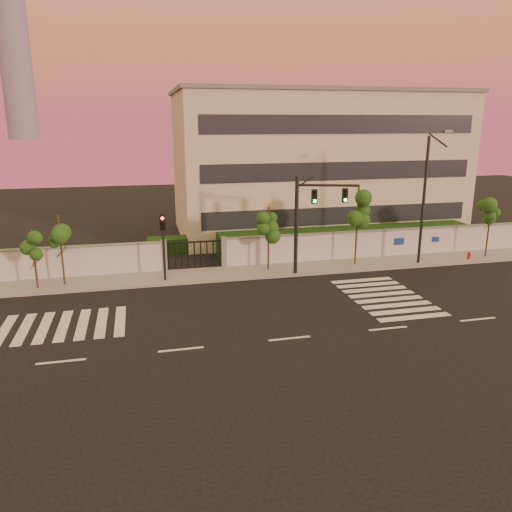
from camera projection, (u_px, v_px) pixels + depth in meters
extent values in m
plane|color=black|center=(289.00, 339.00, 23.10)|extent=(120.00, 120.00, 0.00)
cube|color=gray|center=(243.00, 272.00, 32.94)|extent=(60.00, 3.00, 0.15)
cube|color=#BABDC2|center=(428.00, 242.00, 37.33)|extent=(31.00, 0.30, 2.00)
cube|color=slate|center=(429.00, 228.00, 37.05)|extent=(31.00, 0.36, 0.12)
cube|color=slate|center=(164.00, 256.00, 32.97)|extent=(0.35, 0.35, 2.20)
cube|color=slate|center=(224.00, 253.00, 33.86)|extent=(0.35, 0.35, 2.20)
cube|color=#11340F|center=(346.00, 239.00, 38.48)|extent=(20.00, 2.00, 1.80)
cube|color=#11340F|center=(187.00, 244.00, 38.24)|extent=(6.00, 1.50, 1.20)
cube|color=beige|center=(315.00, 165.00, 44.19)|extent=(24.00, 12.00, 12.00)
cube|color=#262D38|center=(340.00, 216.00, 39.45)|extent=(22.00, 0.08, 1.40)
cube|color=#262D38|center=(342.00, 171.00, 38.54)|extent=(22.00, 0.08, 1.40)
cube|color=#262D38|center=(344.00, 124.00, 37.62)|extent=(22.00, 0.08, 1.40)
cube|color=slate|center=(317.00, 92.00, 42.59)|extent=(24.40, 12.40, 0.30)
cylinder|color=slate|center=(12.00, 30.00, 257.18)|extent=(16.00, 16.00, 110.00)
cube|color=silver|center=(4.00, 331.00, 23.94)|extent=(0.50, 4.00, 0.02)
cube|color=silver|center=(24.00, 329.00, 24.14)|extent=(0.50, 4.00, 0.02)
cube|color=silver|center=(44.00, 327.00, 24.34)|extent=(0.50, 4.00, 0.02)
cube|color=silver|center=(64.00, 326.00, 24.54)|extent=(0.50, 4.00, 0.02)
cube|color=silver|center=(83.00, 324.00, 24.74)|extent=(0.50, 4.00, 0.02)
cube|color=silver|center=(102.00, 322.00, 24.94)|extent=(0.50, 4.00, 0.02)
cube|color=silver|center=(120.00, 321.00, 25.14)|extent=(0.50, 4.00, 0.02)
cube|color=silver|center=(414.00, 317.00, 25.59)|extent=(4.00, 0.50, 0.02)
cube|color=silver|center=(405.00, 311.00, 26.44)|extent=(4.00, 0.50, 0.02)
cube|color=silver|center=(397.00, 305.00, 27.28)|extent=(4.00, 0.50, 0.02)
cube|color=silver|center=(389.00, 299.00, 28.13)|extent=(4.00, 0.50, 0.02)
cube|color=silver|center=(381.00, 294.00, 28.98)|extent=(4.00, 0.50, 0.02)
cube|color=silver|center=(374.00, 289.00, 29.82)|extent=(4.00, 0.50, 0.02)
cube|color=silver|center=(368.00, 285.00, 30.67)|extent=(4.00, 0.50, 0.02)
cube|color=silver|center=(362.00, 280.00, 31.51)|extent=(4.00, 0.50, 0.02)
cube|color=silver|center=(61.00, 362.00, 20.88)|extent=(2.00, 0.15, 0.01)
cube|color=silver|center=(181.00, 349.00, 21.99)|extent=(2.00, 0.15, 0.01)
cube|color=silver|center=(289.00, 338.00, 23.10)|extent=(2.00, 0.15, 0.01)
cube|color=silver|center=(388.00, 328.00, 24.21)|extent=(2.00, 0.15, 0.01)
cube|color=silver|center=(478.00, 319.00, 25.32)|extent=(2.00, 0.15, 0.01)
cylinder|color=#382314|center=(35.00, 260.00, 29.20)|extent=(0.12, 0.12, 3.70)
sphere|color=#154012|center=(32.00, 242.00, 28.91)|extent=(1.07, 1.07, 1.07)
sphere|color=#154012|center=(40.00, 250.00, 29.31)|extent=(0.82, 0.82, 0.82)
sphere|color=#154012|center=(27.00, 249.00, 28.80)|extent=(0.78, 0.78, 0.78)
cylinder|color=#382314|center=(61.00, 251.00, 29.81)|extent=(0.11, 0.11, 4.41)
sphere|color=#154012|center=(59.00, 230.00, 29.47)|extent=(1.02, 1.02, 1.02)
sphere|color=#154012|center=(66.00, 240.00, 29.89)|extent=(0.78, 0.78, 0.78)
sphere|color=#154012|center=(55.00, 238.00, 29.39)|extent=(0.75, 0.75, 0.75)
cylinder|color=#382314|center=(268.00, 240.00, 32.80)|extent=(0.12, 0.12, 4.37)
sphere|color=#154012|center=(269.00, 220.00, 32.46)|extent=(1.12, 1.12, 1.12)
sphere|color=#154012|center=(273.00, 229.00, 32.90)|extent=(0.85, 0.85, 0.85)
sphere|color=#154012|center=(265.00, 228.00, 32.36)|extent=(0.81, 0.81, 0.81)
cylinder|color=#382314|center=(357.00, 226.00, 33.91)|extent=(0.13, 0.13, 5.65)
sphere|color=#154012|center=(358.00, 201.00, 33.47)|extent=(1.15, 1.15, 1.15)
sphere|color=#154012|center=(361.00, 213.00, 33.97)|extent=(0.88, 0.88, 0.88)
sphere|color=#154012|center=(354.00, 210.00, 33.40)|extent=(0.84, 0.84, 0.84)
cylinder|color=#382314|center=(489.00, 228.00, 35.98)|extent=(0.11, 0.11, 4.58)
sphere|color=#154012|center=(491.00, 209.00, 35.62)|extent=(1.05, 1.05, 1.05)
sphere|color=#154012|center=(492.00, 218.00, 36.05)|extent=(0.80, 0.80, 0.80)
sphere|color=#154012|center=(488.00, 216.00, 35.54)|extent=(0.77, 0.77, 0.77)
cylinder|color=black|center=(296.00, 227.00, 31.79)|extent=(0.25, 0.25, 6.43)
cylinder|color=black|center=(327.00, 185.00, 31.55)|extent=(3.80, 1.38, 0.17)
cube|color=black|center=(314.00, 196.00, 31.49)|extent=(0.36, 0.19, 0.93)
sphere|color=#0CF259|center=(315.00, 201.00, 31.47)|extent=(0.21, 0.21, 0.21)
cube|color=black|center=(345.00, 195.00, 31.96)|extent=(0.36, 0.19, 0.93)
sphere|color=#0CF259|center=(345.00, 200.00, 31.93)|extent=(0.21, 0.21, 0.21)
cylinder|color=black|center=(164.00, 248.00, 30.65)|extent=(0.16, 0.16, 4.39)
cube|color=black|center=(163.00, 222.00, 30.18)|extent=(0.34, 0.18, 0.88)
sphere|color=red|center=(162.00, 218.00, 30.01)|extent=(0.19, 0.19, 0.19)
cylinder|color=black|center=(423.00, 202.00, 33.84)|extent=(0.20, 0.20, 8.80)
cylinder|color=black|center=(438.00, 140.00, 31.82)|extent=(0.11, 2.10, 0.86)
cube|color=#3F3F44|center=(448.00, 131.00, 30.74)|extent=(0.55, 0.27, 0.16)
cylinder|color=#AA100B|center=(469.00, 258.00, 35.81)|extent=(0.20, 0.20, 0.45)
cylinder|color=#AA100B|center=(469.00, 254.00, 35.74)|extent=(0.25, 0.25, 0.09)
sphere|color=#AA100B|center=(469.00, 253.00, 35.71)|extent=(0.16, 0.16, 0.16)
cylinder|color=#AA100B|center=(469.00, 257.00, 35.79)|extent=(0.27, 0.14, 0.09)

